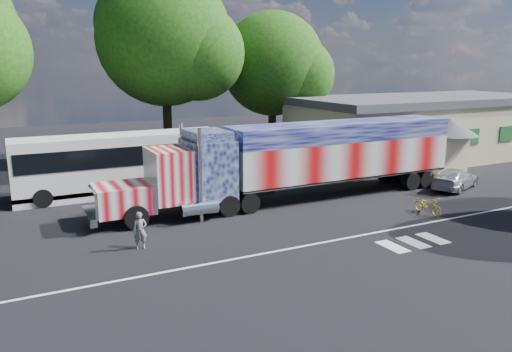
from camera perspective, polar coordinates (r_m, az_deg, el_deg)
name	(u,v)px	position (r m, az deg, el deg)	size (l,w,h in m)	color
ground	(283,225)	(24.99, 3.10, -5.60)	(100.00, 100.00, 0.00)	black
lane_markings	(358,243)	(22.95, 11.56, -7.52)	(30.00, 2.67, 0.01)	silver
semi_truck	(303,158)	(29.26, 5.34, 2.02)	(22.33, 3.53, 4.76)	black
coach_bus	(122,163)	(31.78, -15.09, 1.45)	(12.56, 2.92, 3.66)	white
hall_building	(424,127)	(44.98, 18.62, 5.34)	(22.40, 12.80, 5.20)	beige
parked_car	(455,179)	(34.44, 21.82, -0.29)	(1.82, 4.47, 1.30)	#B7B9BC
woman	(140,230)	(22.23, -13.11, -6.07)	(0.59, 0.39, 1.62)	slate
bicycle	(428,205)	(28.12, 19.06, -3.20)	(0.63, 1.82, 0.95)	gold
tree_ne_a	(274,64)	(44.74, 2.12, 12.63)	(9.49, 9.04, 12.39)	black
tree_n_mid	(167,39)	(40.52, -10.15, 15.16)	(10.97, 10.45, 15.02)	black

